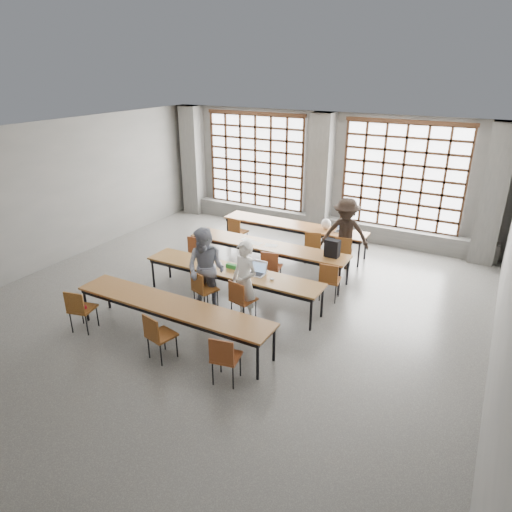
{
  "coord_description": "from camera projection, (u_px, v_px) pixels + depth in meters",
  "views": [
    {
      "loc": [
        4.62,
        -7.08,
        4.7
      ],
      "look_at": [
        0.52,
        0.4,
        1.11
      ],
      "focal_mm": 32.0,
      "sensor_mm": 36.0,
      "label": 1
    }
  ],
  "objects": [
    {
      "name": "chair_mid_left",
      "position": [
        198.0,
        249.0,
        11.15
      ],
      "size": [
        0.47,
        0.48,
        0.88
      ],
      "color": "brown",
      "rests_on": "floor"
    },
    {
      "name": "student_back",
      "position": [
        345.0,
        234.0,
        11.09
      ],
      "size": [
        1.27,
        0.88,
        1.79
      ],
      "primitive_type": "imported",
      "rotation": [
        0.0,
        0.0,
        0.2
      ],
      "color": "black",
      "rests_on": "floor"
    },
    {
      "name": "chair_back_left",
      "position": [
        237.0,
        230.0,
        12.46
      ],
      "size": [
        0.46,
        0.46,
        0.88
      ],
      "color": "brown",
      "rests_on": "floor"
    },
    {
      "name": "window_left",
      "position": [
        256.0,
        162.0,
        14.23
      ],
      "size": [
        3.32,
        0.12,
        3.0
      ],
      "color": "white",
      "rests_on": "wall_back"
    },
    {
      "name": "backpack",
      "position": [
        332.0,
        248.0,
        10.13
      ],
      "size": [
        0.33,
        0.22,
        0.4
      ],
      "primitive_type": "cube",
      "rotation": [
        0.0,
        0.0,
        -0.05
      ],
      "color": "black",
      "rests_on": "desk_row_b"
    },
    {
      "name": "student_male",
      "position": [
        245.0,
        281.0,
        8.83
      ],
      "size": [
        0.68,
        0.54,
        1.64
      ],
      "primitive_type": "imported",
      "rotation": [
        0.0,
        0.0,
        -0.27
      ],
      "color": "white",
      "rests_on": "floor"
    },
    {
      "name": "chair_near_right",
      "position": [
        224.0,
        355.0,
        7.08
      ],
      "size": [
        0.49,
        0.5,
        0.88
      ],
      "color": "brown",
      "rests_on": "floor"
    },
    {
      "name": "desk_row_b",
      "position": [
        267.0,
        247.0,
        10.9
      ],
      "size": [
        4.0,
        0.7,
        0.73
      ],
      "color": "brown",
      "rests_on": "floor"
    },
    {
      "name": "chair_front_left",
      "position": [
        202.0,
        287.0,
        9.25
      ],
      "size": [
        0.53,
        0.53,
        0.88
      ],
      "color": "brown",
      "rests_on": "floor"
    },
    {
      "name": "floor",
      "position": [
        225.0,
        306.0,
        9.59
      ],
      "size": [
        11.0,
        11.0,
        0.0
      ],
      "primitive_type": "plane",
      "color": "#52514F",
      "rests_on": "ground"
    },
    {
      "name": "student_female",
      "position": [
        206.0,
        270.0,
        9.21
      ],
      "size": [
        0.91,
        0.74,
        1.75
      ],
      "primitive_type": "imported",
      "rotation": [
        0.0,
        0.0,
        0.09
      ],
      "color": "#182349",
      "rests_on": "floor"
    },
    {
      "name": "chair_back_mid",
      "position": [
        313.0,
        244.0,
        11.47
      ],
      "size": [
        0.52,
        0.53,
        0.88
      ],
      "color": "brown",
      "rests_on": "floor"
    },
    {
      "name": "column_mid",
      "position": [
        321.0,
        175.0,
        13.13
      ],
      "size": [
        0.6,
        0.55,
        3.5
      ],
      "primitive_type": "cube",
      "color": "#555552",
      "rests_on": "floor"
    },
    {
      "name": "mouse",
      "position": [
        272.0,
        279.0,
        9.09
      ],
      "size": [
        0.12,
        0.1,
        0.04
      ],
      "primitive_type": "ellipsoid",
      "rotation": [
        0.0,
        0.0,
        0.42
      ],
      "color": "white",
      "rests_on": "desk_row_c"
    },
    {
      "name": "paper_sheet_c",
      "position": [
        271.0,
        245.0,
        10.83
      ],
      "size": [
        0.33,
        0.27,
        0.0
      ],
      "primitive_type": "cube",
      "rotation": [
        0.0,
        0.0,
        0.22
      ],
      "color": "white",
      "rests_on": "desk_row_b"
    },
    {
      "name": "wall_right",
      "position": [
        510.0,
        282.0,
        6.7
      ],
      "size": [
        0.0,
        11.0,
        11.0
      ],
      "primitive_type": "plane",
      "rotation": [
        1.57,
        0.0,
        -1.57
      ],
      "color": "#62625F",
      "rests_on": "floor"
    },
    {
      "name": "desk_row_c",
      "position": [
        232.0,
        273.0,
        9.56
      ],
      "size": [
        4.0,
        0.7,
        0.73
      ],
      "color": "brown",
      "rests_on": "floor"
    },
    {
      "name": "window_right",
      "position": [
        402.0,
        177.0,
        12.24
      ],
      "size": [
        3.32,
        0.12,
        3.0
      ],
      "color": "white",
      "rests_on": "wall_back"
    },
    {
      "name": "laptop_back",
      "position": [
        343.0,
        229.0,
        11.73
      ],
      "size": [
        0.38,
        0.33,
        0.26
      ],
      "color": "silver",
      "rests_on": "desk_row_a"
    },
    {
      "name": "sill_ledge",
      "position": [
        319.0,
        224.0,
        13.78
      ],
      "size": [
        9.8,
        0.35,
        0.5
      ],
      "primitive_type": "cube",
      "color": "#555552",
      "rests_on": "floor"
    },
    {
      "name": "ceiling",
      "position": [
        220.0,
        136.0,
        8.23
      ],
      "size": [
        11.0,
        11.0,
        0.0
      ],
      "primitive_type": "plane",
      "rotation": [
        3.14,
        0.0,
        0.0
      ],
      "color": "silver",
      "rests_on": "floor"
    },
    {
      "name": "phone",
      "position": [
        237.0,
        273.0,
        9.38
      ],
      "size": [
        0.14,
        0.09,
        0.01
      ],
      "primitive_type": "cube",
      "rotation": [
        0.0,
        0.0,
        -0.23
      ],
      "color": "black",
      "rests_on": "desk_row_c"
    },
    {
      "name": "chair_near_mid",
      "position": [
        157.0,
        333.0,
        7.67
      ],
      "size": [
        0.5,
        0.5,
        0.88
      ],
      "color": "brown",
      "rests_on": "floor"
    },
    {
      "name": "chair_mid_right",
      "position": [
        329.0,
        278.0,
        9.64
      ],
      "size": [
        0.47,
        0.47,
        0.88
      ],
      "color": "brown",
      "rests_on": "floor"
    },
    {
      "name": "red_pouch",
      "position": [
        82.0,
        306.0,
        8.58
      ],
      "size": [
        0.21,
        0.13,
        0.06
      ],
      "primitive_type": "cube",
      "rotation": [
        0.0,
        0.0,
        -0.25
      ],
      "color": "#B21626",
      "rests_on": "chair_near_left"
    },
    {
      "name": "chair_front_right",
      "position": [
        241.0,
        297.0,
        8.85
      ],
      "size": [
        0.5,
        0.5,
        0.88
      ],
      "color": "brown",
      "rests_on": "floor"
    },
    {
      "name": "chair_mid_centre",
      "position": [
        271.0,
        265.0,
        10.26
      ],
      "size": [
        0.49,
        0.5,
        0.88
      ],
      "color": "maroon",
      "rests_on": "floor"
    },
    {
      "name": "laptop_front",
      "position": [
        257.0,
        271.0,
        9.36
      ],
      "size": [
        0.36,
        0.31,
        0.26
      ],
      "color": "silver",
      "rests_on": "desk_row_c"
    },
    {
      "name": "desk_row_a",
      "position": [
        293.0,
        227.0,
        12.29
      ],
      "size": [
        4.0,
        0.7,
        0.73
      ],
      "color": "brown",
      "rests_on": "floor"
    },
    {
      "name": "plastic_bag",
      "position": [
        326.0,
        224.0,
        11.85
      ],
      "size": [
        0.28,
        0.24,
        0.29
      ],
      "primitive_type": "ellipsoid",
      "rotation": [
        0.0,
        0.0,
        -0.13
      ],
      "color": "white",
      "rests_on": "desk_row_a"
    },
    {
      "name": "wall_left",
      "position": [
        50.0,
        195.0,
        11.13
      ],
      "size": [
        0.0,
        11.0,
        11.0
      ],
      "primitive_type": "plane",
      "rotation": [
        1.57,
        0.0,
        1.57
      ],
      "color": "#62625F",
      "rests_on": "floor"
    },
    {
      "name": "wall_back",
      "position": [
        324.0,
        173.0,
        13.36
      ],
      "size": [
        10.0,
        0.0,
        10.0
      ],
      "primitive_type": "plane",
      "rotation": [
        1.57,
        0.0,
        0.0
      ],
      "color": "#62625F",
      "rests_on": "floor"
    },
    {
      "name": "paper_sheet_b",
      "position": [
        255.0,
        243.0,
        10.97
      ],
      "size": [
        0.3,
        0.22,
        0.0
      ],
      "primitive_type": "cube",
      "rotation": [
        0.0,
        0.0,
        -0.03
      ],
      "color": "white",
      "rests_on": "desk_row_b"
    },
    {
      "name": "green_box",
      "position": [
        232.0,
        266.0,
        9.61
      ],
      "size": [
        0.25,
        0.09,
        0.09
      ],
      "primitive_type": "cube",
      "rotation": [
        0.0,
        0.0,
        0.01
      ],
      "color": "#287C2E",
      "rests_on": "desk_row_c"
    },
    {
      "name": "desk_row_d",
      "position": [
        172.0,
        307.0,
        8.21
      ],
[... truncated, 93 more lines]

